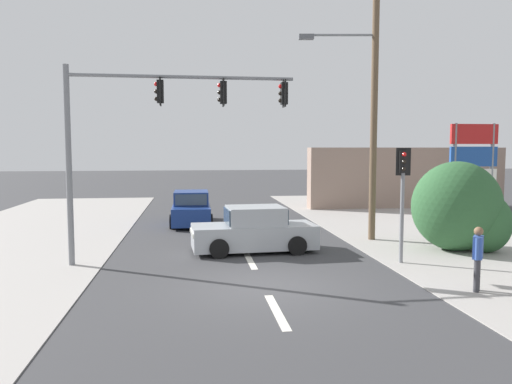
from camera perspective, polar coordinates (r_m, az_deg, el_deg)
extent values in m
plane|color=#3A3A3D|center=(13.04, 0.88, -10.74)|extent=(140.00, 140.00, 0.00)
cube|color=silver|center=(11.15, 2.40, -13.48)|extent=(0.20, 2.40, 0.01)
cube|color=silver|center=(15.92, -0.69, -7.83)|extent=(0.20, 2.40, 0.01)
cube|color=silver|center=(20.80, -2.30, -4.80)|extent=(0.20, 2.40, 0.01)
cylinder|color=brown|center=(19.73, 13.37, 10.29)|extent=(0.26, 0.26, 10.81)
cylinder|color=slate|center=(19.85, 9.69, 17.27)|extent=(2.59, 0.43, 0.09)
cube|color=#595B60|center=(19.66, 5.77, 17.22)|extent=(0.59, 0.35, 0.18)
cylinder|color=slate|center=(15.88, -20.61, 2.74)|extent=(0.18, 0.18, 6.00)
cylinder|color=slate|center=(15.65, -8.36, 12.89)|extent=(6.80, 0.20, 0.11)
cube|color=black|center=(15.61, -10.88, 11.20)|extent=(0.20, 0.26, 0.68)
cube|color=black|center=(15.61, -10.88, 11.20)|extent=(0.05, 0.44, 0.84)
sphere|color=red|center=(15.64, -11.34, 12.00)|extent=(0.13, 0.13, 0.13)
sphere|color=black|center=(15.61, -11.33, 11.20)|extent=(0.13, 0.13, 0.13)
sphere|color=black|center=(15.59, -11.32, 10.39)|extent=(0.13, 0.13, 0.13)
cube|color=black|center=(15.64, -3.76, 11.27)|extent=(0.20, 0.26, 0.68)
cube|color=black|center=(15.64, -3.76, 11.27)|extent=(0.05, 0.44, 0.84)
sphere|color=red|center=(15.65, -4.21, 12.07)|extent=(0.13, 0.13, 0.13)
sphere|color=black|center=(15.63, -4.21, 11.27)|extent=(0.13, 0.13, 0.13)
sphere|color=black|center=(15.60, -4.20, 10.47)|extent=(0.13, 0.13, 0.13)
cube|color=black|center=(15.89, 3.23, 11.17)|extent=(0.20, 0.26, 0.68)
cube|color=black|center=(15.89, 3.23, 11.17)|extent=(0.05, 0.44, 0.84)
sphere|color=red|center=(15.90, 2.80, 11.97)|extent=(0.13, 0.13, 0.13)
sphere|color=black|center=(15.87, 2.80, 11.18)|extent=(0.13, 0.13, 0.13)
sphere|color=black|center=(15.85, 2.80, 10.39)|extent=(0.13, 0.13, 0.13)
cylinder|color=slate|center=(15.94, 16.33, -2.91)|extent=(0.12, 0.12, 2.80)
cube|color=black|center=(15.81, 16.48, 3.35)|extent=(0.30, 0.25, 0.68)
cube|color=black|center=(15.81, 16.48, 3.35)|extent=(0.44, 0.13, 0.84)
sphere|color=red|center=(15.69, 16.59, 4.14)|extent=(0.13, 0.13, 0.13)
sphere|color=black|center=(15.69, 16.57, 3.34)|extent=(0.13, 0.13, 0.13)
sphere|color=black|center=(15.70, 16.55, 2.53)|extent=(0.13, 0.13, 0.13)
cylinder|color=slate|center=(22.71, 21.68, 1.51)|extent=(0.16, 0.16, 4.60)
cylinder|color=slate|center=(23.58, 25.29, 1.50)|extent=(0.16, 0.16, 4.60)
cube|color=red|center=(23.11, 23.68, 6.09)|extent=(2.10, 0.14, 0.84)
cube|color=#1E4793|center=(23.10, 23.59, 3.73)|extent=(2.10, 0.14, 0.84)
cube|color=silver|center=(23.14, 23.51, 1.38)|extent=(2.10, 0.14, 0.84)
ellipsoid|color=#2D5B33|center=(18.58, 21.94, -1.51)|extent=(3.08, 2.77, 3.10)
ellipsoid|color=#2D5B33|center=(18.69, 24.85, -3.25)|extent=(1.69, 1.54, 2.02)
cube|color=gray|center=(31.22, 16.85, 1.58)|extent=(12.00, 1.00, 3.60)
cube|color=#A3A8AD|center=(17.18, -0.24, -5.06)|extent=(4.30, 1.97, 0.80)
cube|color=#A3A8AD|center=(17.08, -0.08, -2.70)|extent=(2.00, 1.68, 0.62)
cube|color=#384756|center=(16.93, -3.31, -2.78)|extent=(0.15, 1.44, 0.53)
cube|color=#384756|center=(17.29, 3.08, -2.62)|extent=(0.15, 1.40, 0.50)
cube|color=white|center=(16.89, -7.35, -4.65)|extent=(0.13, 1.44, 0.14)
cylinder|color=black|center=(16.20, -4.23, -6.48)|extent=(0.65, 0.23, 0.64)
cylinder|color=black|center=(17.86, -4.89, -5.41)|extent=(0.65, 0.23, 0.64)
cylinder|color=black|center=(16.71, 4.73, -6.13)|extent=(0.65, 0.23, 0.64)
cylinder|color=black|center=(18.32, 3.27, -5.13)|extent=(0.65, 0.23, 0.64)
cube|color=navy|center=(23.59, -7.40, -2.36)|extent=(1.73, 4.21, 0.80)
cube|color=navy|center=(23.46, -7.42, -0.65)|extent=(1.57, 1.91, 0.62)
cube|color=#384756|center=(24.42, -7.41, -0.43)|extent=(1.44, 0.07, 0.53)
cube|color=#384756|center=(22.49, -7.44, -0.89)|extent=(1.40, 0.07, 0.50)
cube|color=white|center=(25.67, -7.38, -1.36)|extent=(1.45, 0.05, 0.14)
cylinder|color=black|center=(24.93, -9.33, -2.50)|extent=(0.19, 0.64, 0.64)
cylinder|color=black|center=(24.92, -5.42, -2.46)|extent=(0.19, 0.64, 0.64)
cylinder|color=black|center=(22.35, -9.60, -3.36)|extent=(0.19, 0.64, 0.64)
cylinder|color=black|center=(22.34, -5.23, -3.32)|extent=(0.19, 0.64, 0.64)
cylinder|color=#333338|center=(13.67, 23.97, -8.62)|extent=(0.14, 0.14, 0.84)
cylinder|color=#333338|center=(13.49, 23.90, -8.79)|extent=(0.14, 0.14, 0.84)
cube|color=#33519E|center=(13.44, 24.04, -5.80)|extent=(0.39, 0.42, 0.56)
sphere|color=brown|center=(13.37, 24.10, -4.12)|extent=(0.22, 0.22, 0.22)
cylinder|color=#33519E|center=(13.67, 24.12, -5.63)|extent=(0.09, 0.09, 0.54)
cylinder|color=#33519E|center=(13.21, 23.95, -5.98)|extent=(0.09, 0.09, 0.54)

